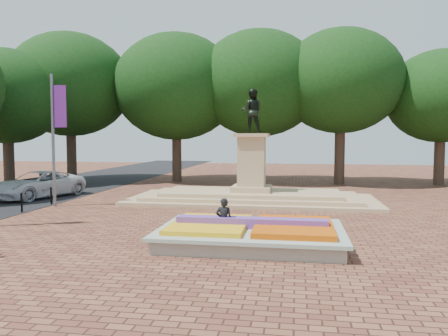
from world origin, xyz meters
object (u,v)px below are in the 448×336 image
object	(u,v)px
monument	(252,186)
pedestrian	(224,220)
van	(38,185)
flower_bed	(252,233)

from	to	relation	value
monument	pedestrian	world-z (taller)	monument
van	pedestrian	distance (m)	16.11
monument	van	world-z (taller)	monument
flower_bed	monument	size ratio (longest dim) A/B	0.45
flower_bed	pedestrian	distance (m)	1.06
flower_bed	van	xyz separation A→B (m)	(-14.05, 9.40, 0.43)
flower_bed	van	distance (m)	16.91
monument	van	distance (m)	13.04
flower_bed	pedestrian	bearing A→B (deg)	-179.11
pedestrian	flower_bed	bearing A→B (deg)	178.11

